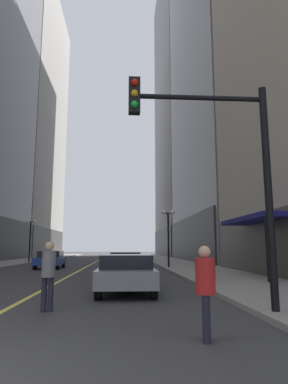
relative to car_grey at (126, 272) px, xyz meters
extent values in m
plane|color=#38383A|center=(-3.09, 26.60, -0.72)|extent=(200.00, 200.00, 0.00)
cube|color=gray|center=(-11.34, 26.60, -0.65)|extent=(4.50, 78.00, 0.15)
cube|color=gray|center=(5.16, 26.60, -0.65)|extent=(4.50, 78.00, 0.15)
cube|color=#E5D64C|center=(-3.09, 26.60, -0.72)|extent=(0.16, 70.00, 0.01)
cube|color=#A8A399|center=(-18.69, 51.60, 25.31)|extent=(10.20, 26.00, 52.06)
cube|color=#3A3935|center=(-13.69, 51.60, 1.78)|extent=(0.50, 24.70, 5.00)
cube|color=#2C2C2E|center=(7.51, 26.10, 1.78)|extent=(0.50, 22.80, 5.00)
cube|color=gray|center=(15.23, 51.60, 29.30)|extent=(15.64, 26.00, 60.03)
cube|color=#2C2C2E|center=(7.51, 51.60, 1.78)|extent=(0.50, 24.70, 5.00)
cube|color=navy|center=(6.61, 4.80, 2.28)|extent=(1.60, 6.24, 0.24)
cylinder|color=black|center=(5.91, 1.83, 0.72)|extent=(0.08, 0.08, 2.88)
cube|color=slate|center=(0.00, 0.06, -0.13)|extent=(1.98, 4.34, 0.55)
cube|color=black|center=(0.00, -0.15, 0.35)|extent=(1.73, 2.44, 0.50)
cylinder|color=black|center=(-0.83, 1.58, -0.40)|extent=(0.23, 0.64, 0.64)
cylinder|color=black|center=(0.86, 1.57, -0.40)|extent=(0.23, 0.64, 0.64)
cylinder|color=black|center=(-0.86, -1.44, -0.40)|extent=(0.23, 0.64, 0.64)
cylinder|color=black|center=(0.83, -1.46, -0.40)|extent=(0.23, 0.64, 0.64)
cube|color=black|center=(0.00, 7.18, -0.13)|extent=(1.87, 4.60, 0.55)
cube|color=black|center=(0.00, 6.96, 0.35)|extent=(1.62, 2.59, 0.50)
cylinder|color=black|center=(-0.80, 8.77, -0.40)|extent=(0.23, 0.64, 0.64)
cylinder|color=black|center=(0.75, 8.80, -0.40)|extent=(0.23, 0.64, 0.64)
cylinder|color=black|center=(-0.75, 5.57, -0.40)|extent=(0.23, 0.64, 0.64)
cylinder|color=black|center=(0.80, 5.60, -0.40)|extent=(0.23, 0.64, 0.64)
cube|color=navy|center=(-5.65, 14.46, -0.13)|extent=(2.00, 4.33, 0.55)
cube|color=black|center=(-5.66, 14.67, 0.35)|extent=(1.71, 2.45, 0.50)
cylinder|color=black|center=(-4.79, 12.99, -0.40)|extent=(0.24, 0.65, 0.64)
cylinder|color=black|center=(-6.40, 12.94, -0.40)|extent=(0.24, 0.65, 0.64)
cylinder|color=black|center=(-4.90, 15.98, -0.40)|extent=(0.24, 0.65, 0.64)
cylinder|color=black|center=(-6.50, 15.92, -0.40)|extent=(0.24, 0.65, 0.64)
cylinder|color=black|center=(1.27, -6.27, -0.33)|extent=(0.14, 0.14, 0.77)
cylinder|color=black|center=(1.31, -6.11, -0.33)|extent=(0.14, 0.14, 0.77)
cylinder|color=#B21E1E|center=(1.29, -6.19, 0.36)|extent=(0.41, 0.41, 0.61)
sphere|color=tan|center=(1.29, -6.19, 0.77)|extent=(0.21, 0.21, 0.21)
cylinder|color=black|center=(-2.07, -3.30, -0.31)|extent=(0.14, 0.14, 0.83)
cylinder|color=black|center=(-1.91, -3.30, -0.31)|extent=(0.14, 0.14, 0.83)
cylinder|color=slate|center=(-1.99, -3.30, 0.44)|extent=(0.35, 0.35, 0.66)
sphere|color=tan|center=(-1.99, -3.30, 0.88)|extent=(0.22, 0.22, 0.22)
cylinder|color=black|center=(3.31, -4.41, 2.03)|extent=(0.18, 0.18, 5.50)
cylinder|color=black|center=(1.71, -4.41, 4.48)|extent=(3.20, 0.12, 0.12)
cube|color=black|center=(0.11, -4.41, 4.48)|extent=(0.28, 0.24, 0.90)
sphere|color=red|center=(0.11, -4.55, 4.76)|extent=(0.17, 0.17, 0.17)
sphere|color=orange|center=(0.11, -4.55, 4.48)|extent=(0.17, 0.17, 0.17)
sphere|color=green|center=(0.11, -4.55, 4.20)|extent=(0.17, 0.17, 0.17)
cylinder|color=black|center=(-9.49, 22.80, 1.38)|extent=(0.14, 0.14, 4.20)
cylinder|color=black|center=(-9.49, 22.80, 3.43)|extent=(0.80, 0.06, 0.06)
sphere|color=white|center=(-9.84, 22.80, 3.53)|extent=(0.36, 0.36, 0.36)
sphere|color=white|center=(-9.14, 22.80, 3.53)|extent=(0.36, 0.36, 0.36)
cylinder|color=black|center=(3.31, 13.14, 1.38)|extent=(0.14, 0.14, 4.20)
cylinder|color=black|center=(3.31, 13.14, 3.43)|extent=(0.80, 0.06, 0.06)
sphere|color=white|center=(2.96, 13.14, 3.53)|extent=(0.36, 0.36, 0.36)
sphere|color=white|center=(3.66, 13.14, 3.53)|extent=(0.36, 0.36, 0.36)
cylinder|color=red|center=(3.81, 2.78, -0.32)|extent=(0.28, 0.28, 0.80)
camera|label=1|loc=(-0.15, -12.04, 0.84)|focal=31.30mm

